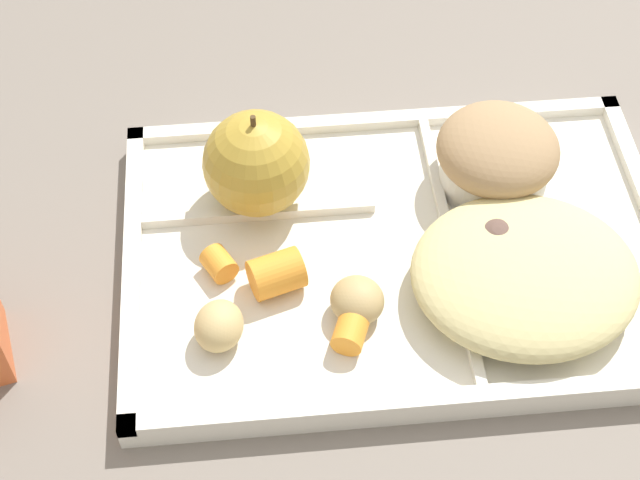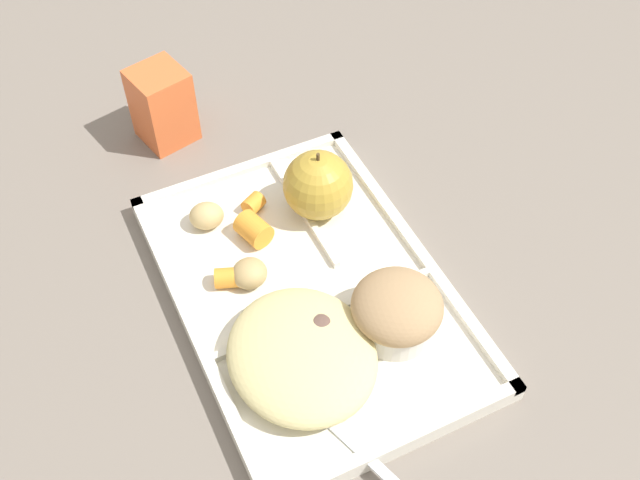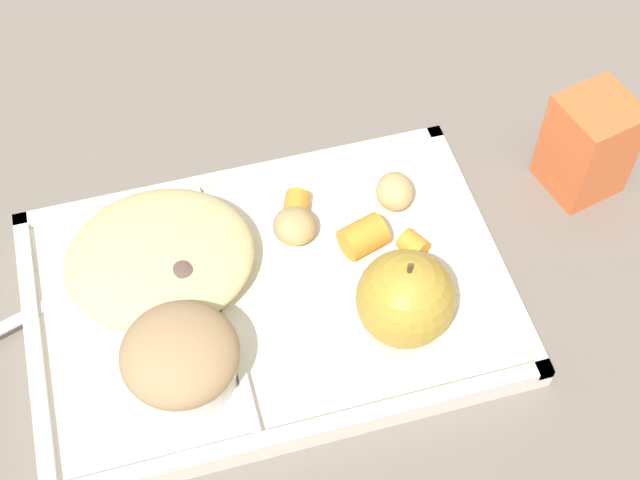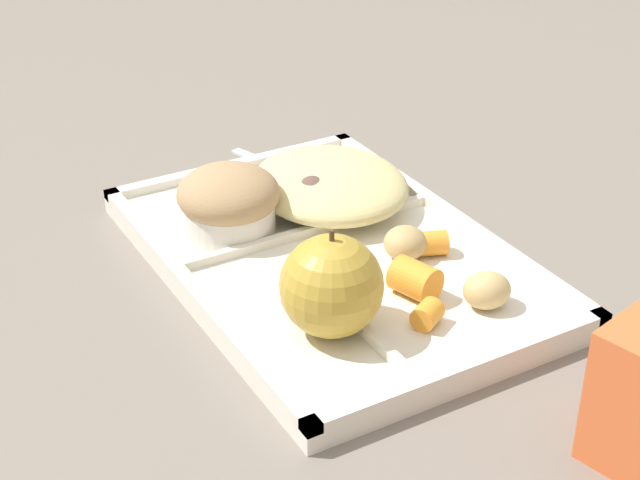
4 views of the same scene
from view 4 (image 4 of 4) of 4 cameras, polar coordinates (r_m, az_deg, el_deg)
ground at (r=0.80m, az=0.61°, el=-1.65°), size 6.00×6.00×0.00m
lunch_tray at (r=0.79m, az=0.61°, el=-1.18°), size 0.37×0.25×0.02m
green_apple at (r=0.68m, az=0.66°, el=-2.66°), size 0.07×0.07×0.08m
bran_muffin at (r=0.82m, az=-5.27°, el=2.24°), size 0.08×0.08×0.06m
carrot_slice_small at (r=0.71m, az=6.18°, el=-4.28°), size 0.03×0.03×0.02m
carrot_slice_diagonal at (r=0.74m, az=5.48°, el=-2.27°), size 0.04×0.04×0.03m
carrot_slice_large at (r=0.79m, az=6.46°, el=-0.18°), size 0.03×0.03×0.02m
potato_chunk_small at (r=0.78m, az=4.92°, el=-0.17°), size 0.05×0.05×0.03m
potato_chunk_corner at (r=0.73m, az=9.56°, el=-2.86°), size 0.04×0.04×0.03m
egg_noodle_pile at (r=0.86m, az=0.54°, el=3.22°), size 0.15×0.13×0.04m
meatball_side at (r=0.88m, az=-1.34°, el=3.82°), size 0.03×0.03×0.03m
meatball_center at (r=0.86m, az=2.38°, el=3.23°), size 0.03×0.03×0.03m
meatball_back at (r=0.84m, az=-0.43°, el=2.45°), size 0.04×0.04×0.04m
meatball_front at (r=0.86m, az=-0.42°, el=2.87°), size 0.03×0.03×0.03m
plastic_fork at (r=0.91m, az=-1.06°, el=3.65°), size 0.15×0.06×0.00m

